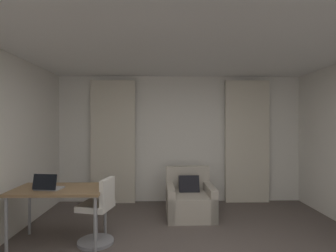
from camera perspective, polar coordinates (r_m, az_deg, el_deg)
name	(u,v)px	position (r m, az deg, el deg)	size (l,w,h in m)	color
wall_window	(180,139)	(5.57, 2.58, -2.74)	(5.12, 0.06, 2.60)	silver
ceiling	(200,16)	(2.75, 6.97, 22.36)	(5.12, 6.12, 0.06)	white
curtain_left_panel	(113,142)	(5.53, -11.73, -3.29)	(0.90, 0.06, 2.50)	beige
curtain_right_panel	(247,141)	(5.70, 16.62, -3.19)	(0.90, 0.06, 2.50)	beige
armchair	(190,200)	(4.85, 4.66, -15.58)	(0.83, 0.88, 0.82)	#B2A899
desk	(60,193)	(3.98, -22.21, -13.12)	(1.20, 0.67, 0.74)	olive
desk_chair	(98,214)	(3.87, -14.71, -17.85)	(0.48, 0.48, 0.88)	gray
laptop	(48,186)	(3.91, -24.37, -11.69)	(0.35, 0.29, 0.22)	#ADADB2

